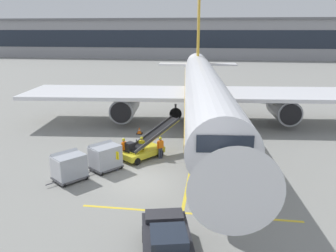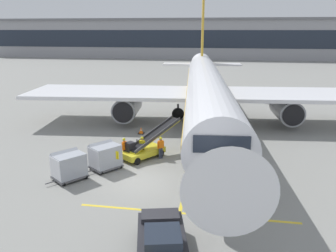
{
  "view_description": "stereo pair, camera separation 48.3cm",
  "coord_description": "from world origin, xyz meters",
  "views": [
    {
      "loc": [
        4.7,
        -19.93,
        9.62
      ],
      "look_at": [
        1.4,
        3.14,
        2.96
      ],
      "focal_mm": 36.29,
      "sensor_mm": 36.0,
      "label": 1
    },
    {
      "loc": [
        5.18,
        -19.86,
        9.62
      ],
      "look_at": [
        1.4,
        3.14,
        2.96
      ],
      "focal_mm": 36.29,
      "sensor_mm": 36.0,
      "label": 2
    }
  ],
  "objects": [
    {
      "name": "safety_cone_engine_keepout",
      "position": [
        -2.39,
        10.33,
        0.31
      ],
      "size": [
        0.56,
        0.56,
        0.64
      ],
      "color": "black",
      "rests_on": "ground"
    },
    {
      "name": "ground_plane",
      "position": [
        0.0,
        0.0,
        0.0
      ],
      "size": [
        600.0,
        600.0,
        0.0
      ],
      "primitive_type": "plane",
      "color": "gray"
    },
    {
      "name": "baggage_cart_second",
      "position": [
        -4.66,
        -0.42,
        1.0
      ],
      "size": [
        2.49,
        2.65,
        1.91
      ],
      "color": "#515156",
      "rests_on": "ground"
    },
    {
      "name": "apron_guidance_line_stop_bar",
      "position": [
        3.5,
        -3.55,
        0.0
      ],
      "size": [
        12.0,
        0.2,
        0.01
      ],
      "color": "yellow",
      "rests_on": "ground"
    },
    {
      "name": "ground_crew_wingwalker",
      "position": [
        -0.77,
        4.12,
        1.0
      ],
      "size": [
        0.52,
        0.38,
        1.74
      ],
      "color": "black",
      "rests_on": "ground"
    },
    {
      "name": "baggage_cart_lead",
      "position": [
        -2.89,
        1.63,
        1.0
      ],
      "size": [
        2.49,
        2.65,
        1.91
      ],
      "color": "#515156",
      "rests_on": "ground"
    },
    {
      "name": "terminal_building",
      "position": [
        -12.5,
        103.0,
        6.52
      ],
      "size": [
        131.77,
        19.73,
        13.15
      ],
      "color": "#939399",
      "rests_on": "ground"
    },
    {
      "name": "apron_guidance_line_lead_in",
      "position": [
        3.13,
        14.33,
        0.0
      ],
      "size": [
        0.2,
        110.0,
        0.01
      ],
      "color": "yellow",
      "rests_on": "ground"
    },
    {
      "name": "parked_airplane",
      "position": [
        3.42,
        15.2,
        3.66
      ],
      "size": [
        37.65,
        47.73,
        15.76
      ],
      "color": "white",
      "rests_on": "ground"
    },
    {
      "name": "belt_loader",
      "position": [
        -0.59,
        4.34,
        0.82
      ],
      "size": [
        4.23,
        5.11,
        2.69
      ],
      "color": "gold",
      "rests_on": "ground"
    },
    {
      "name": "ground_crew_by_carts",
      "position": [
        -2.12,
        1.6,
        1.0
      ],
      "size": [
        0.56,
        0.31,
        1.74
      ],
      "color": "#333847",
      "rests_on": "ground"
    },
    {
      "name": "ground_crew_by_loader",
      "position": [
        0.64,
        4.29,
        1.0
      ],
      "size": [
        0.47,
        0.42,
        1.74
      ],
      "color": "#333847",
      "rests_on": "ground"
    },
    {
      "name": "pushback_tug",
      "position": [
        2.9,
        -7.56,
        0.83
      ],
      "size": [
        3.04,
        4.76,
        1.83
      ],
      "color": "#232328",
      "rests_on": "ground"
    },
    {
      "name": "ground_crew_marshaller",
      "position": [
        -2.04,
        3.58,
        1.0
      ],
      "size": [
        0.28,
        0.57,
        1.74
      ],
      "color": "black",
      "rests_on": "ground"
    }
  ]
}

